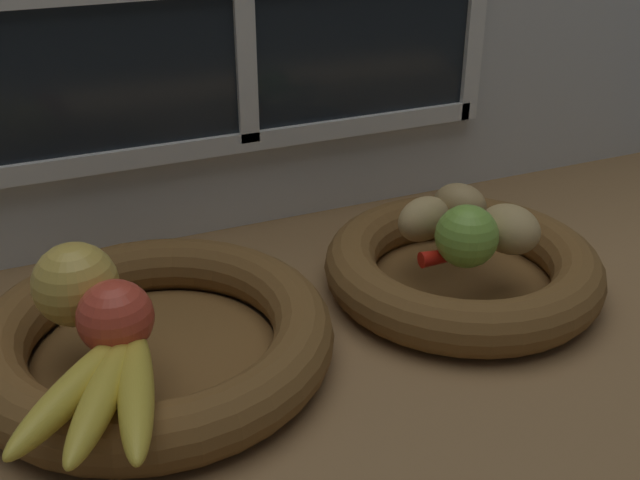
% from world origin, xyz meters
% --- Properties ---
extents(ground_plane, '(1.40, 0.90, 0.03)m').
position_xyz_m(ground_plane, '(0.00, 0.00, -0.01)').
color(ground_plane, olive).
extents(back_wall, '(1.40, 0.05, 0.55)m').
position_xyz_m(back_wall, '(0.00, 0.30, 0.28)').
color(back_wall, silver).
rests_on(back_wall, ground_plane).
extents(fruit_bowl_left, '(0.35, 0.35, 0.06)m').
position_xyz_m(fruit_bowl_left, '(-0.18, 0.03, 0.03)').
color(fruit_bowl_left, brown).
rests_on(fruit_bowl_left, ground_plane).
extents(fruit_bowl_right, '(0.31, 0.31, 0.06)m').
position_xyz_m(fruit_bowl_right, '(0.16, 0.03, 0.03)').
color(fruit_bowl_right, brown).
rests_on(fruit_bowl_right, ground_plane).
extents(apple_red_front, '(0.07, 0.07, 0.07)m').
position_xyz_m(apple_red_front, '(-0.22, -0.02, 0.09)').
color(apple_red_front, '#CC422D').
rests_on(apple_red_front, fruit_bowl_left).
extents(apple_golden_left, '(0.08, 0.08, 0.08)m').
position_xyz_m(apple_golden_left, '(-0.24, 0.04, 0.10)').
color(apple_golden_left, gold).
rests_on(apple_golden_left, fruit_bowl_left).
extents(banana_bunch_front, '(0.14, 0.18, 0.03)m').
position_xyz_m(banana_bunch_front, '(-0.24, -0.08, 0.07)').
color(banana_bunch_front, gold).
rests_on(banana_bunch_front, fruit_bowl_left).
extents(potato_back, '(0.07, 0.08, 0.05)m').
position_xyz_m(potato_back, '(0.18, 0.08, 0.08)').
color(potato_back, '#A38451').
rests_on(potato_back, fruit_bowl_right).
extents(potato_oblong, '(0.08, 0.06, 0.05)m').
position_xyz_m(potato_oblong, '(0.13, 0.06, 0.08)').
color(potato_oblong, tan).
rests_on(potato_oblong, fruit_bowl_right).
extents(potato_small, '(0.07, 0.08, 0.05)m').
position_xyz_m(potato_small, '(0.20, -0.00, 0.08)').
color(potato_small, tan).
rests_on(potato_small, fruit_bowl_right).
extents(lime_near, '(0.07, 0.07, 0.07)m').
position_xyz_m(lime_near, '(0.14, -0.01, 0.09)').
color(lime_near, '#7AAD3D').
rests_on(lime_near, fruit_bowl_right).
extents(chili_pepper, '(0.14, 0.03, 0.02)m').
position_xyz_m(chili_pepper, '(0.16, 0.00, 0.07)').
color(chili_pepper, red).
rests_on(chili_pepper, fruit_bowl_right).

